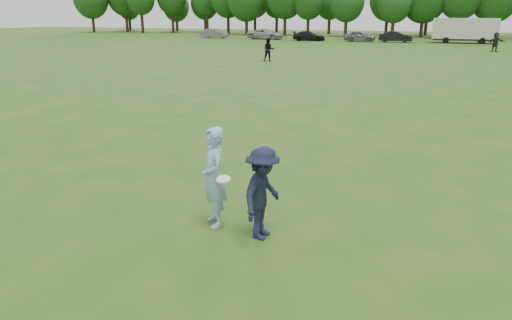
% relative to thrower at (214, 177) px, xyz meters
% --- Properties ---
extents(ground, '(200.00, 200.00, 0.00)m').
position_rel_thrower_xyz_m(ground, '(-0.31, 0.55, -0.97)').
color(ground, '#264C15').
rests_on(ground, ground).
extents(thrower, '(0.81, 0.84, 1.95)m').
position_rel_thrower_xyz_m(thrower, '(0.00, 0.00, 0.00)').
color(thrower, '#8DB8DA').
rests_on(thrower, ground).
extents(defender, '(0.78, 1.19, 1.72)m').
position_rel_thrower_xyz_m(defender, '(1.05, -0.18, -0.11)').
color(defender, '#171B33').
rests_on(defender, ground).
extents(player_far_a, '(1.15, 1.04, 1.92)m').
position_rel_thrower_xyz_m(player_far_a, '(-8.82, 29.77, -0.01)').
color(player_far_a, black).
rests_on(player_far_a, ground).
extents(player_far_d, '(1.91, 1.35, 1.99)m').
position_rel_thrower_xyz_m(player_far_d, '(10.33, 47.19, 0.02)').
color(player_far_d, '#262626').
rests_on(player_far_d, ground).
extents(car_b, '(4.45, 1.66, 1.45)m').
position_rel_thrower_xyz_m(car_b, '(-28.69, 61.73, -0.25)').
color(car_b, slate).
rests_on(car_b, ground).
extents(car_c, '(5.66, 2.84, 1.54)m').
position_rel_thrower_xyz_m(car_c, '(-19.71, 61.04, -0.21)').
color(car_c, '#9F9FA3').
rests_on(car_c, ground).
extents(car_d, '(4.79, 2.30, 1.34)m').
position_rel_thrower_xyz_m(car_d, '(-12.50, 59.22, -0.30)').
color(car_d, black).
rests_on(car_d, ground).
extents(car_e, '(4.38, 1.84, 1.48)m').
position_rel_thrower_xyz_m(car_e, '(-5.33, 59.72, -0.23)').
color(car_e, slate).
rests_on(car_e, ground).
extents(car_f, '(4.57, 1.86, 1.48)m').
position_rel_thrower_xyz_m(car_f, '(-0.55, 60.07, -0.24)').
color(car_f, black).
rests_on(car_f, ground).
extents(disc_in_play, '(0.30, 0.30, 0.09)m').
position_rel_thrower_xyz_m(disc_in_play, '(0.29, -0.20, 0.07)').
color(disc_in_play, white).
rests_on(disc_in_play, ground).
extents(cargo_trailer, '(9.00, 2.75, 3.20)m').
position_rel_thrower_xyz_m(cargo_trailer, '(8.12, 61.05, 0.80)').
color(cargo_trailer, silver).
rests_on(cargo_trailer, ground).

